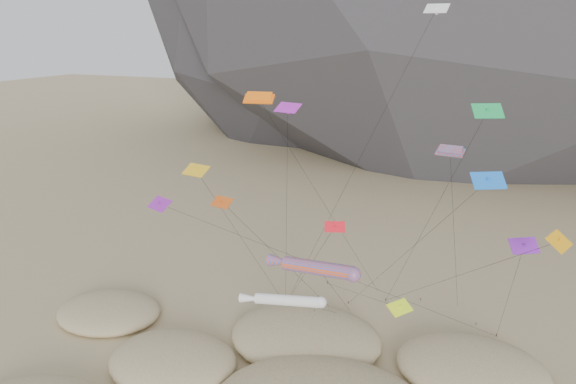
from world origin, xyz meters
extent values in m
ellipsoid|color=#CCB789|center=(-11.18, 6.11, 0.66)|extent=(11.54, 9.81, 2.93)
ellipsoid|color=#CCB789|center=(-1.89, 14.26, 0.66)|extent=(14.45, 12.29, 2.95)
ellipsoid|color=#CCB789|center=(13.03, 15.06, 0.64)|extent=(12.88, 10.95, 2.85)
ellipsoid|color=#CCB789|center=(-22.44, 11.35, 0.51)|extent=(10.96, 9.32, 2.29)
ellipsoid|color=black|center=(-11.09, 5.50, 0.80)|extent=(2.79, 2.39, 0.84)
ellipsoid|color=black|center=(-10.39, 8.26, 0.70)|extent=(2.24, 1.92, 0.67)
ellipsoid|color=black|center=(-1.12, 16.24, 1.00)|extent=(3.11, 2.66, 0.93)
ellipsoid|color=black|center=(-0.47, 13.22, 0.90)|extent=(2.36, 2.02, 0.71)
ellipsoid|color=black|center=(13.02, 13.80, 0.70)|extent=(2.16, 1.85, 0.65)
ellipsoid|color=black|center=(-23.05, 10.74, 0.50)|extent=(2.17, 1.86, 0.65)
ellipsoid|color=black|center=(-20.34, 8.86, 0.40)|extent=(1.77, 1.52, 0.53)
cylinder|color=#3F2D1E|center=(-1.06, 20.96, 0.15)|extent=(0.08, 0.08, 0.30)
cylinder|color=#3F2D1E|center=(-0.42, 23.41, 0.15)|extent=(0.08, 0.08, 0.30)
cylinder|color=#3F2D1E|center=(3.15, 25.64, 0.15)|extent=(0.08, 0.08, 0.30)
cylinder|color=#3F2D1E|center=(6.67, 27.17, 0.15)|extent=(0.08, 0.08, 0.30)
cylinder|color=#3F2D1E|center=(12.70, 24.01, 0.15)|extent=(0.08, 0.08, 0.30)
cylinder|color=#3F2D1E|center=(-4.10, 27.23, 0.15)|extent=(0.08, 0.08, 0.30)
cylinder|color=#3F2D1E|center=(14.70, 22.48, 0.15)|extent=(0.08, 0.08, 0.30)
cylinder|color=#3F2D1E|center=(-6.62, 20.69, 0.15)|extent=(0.08, 0.08, 0.30)
cylinder|color=#F9551A|center=(1.18, 8.73, 10.55)|extent=(6.40, 2.38, 1.78)
sphere|color=#F9551A|center=(4.22, 8.11, 10.79)|extent=(1.20, 1.20, 1.20)
cone|color=#F9551A|center=(-2.17, 9.42, 10.24)|extent=(2.73, 1.52, 1.28)
cylinder|color=black|center=(0.66, 15.40, 5.27)|extent=(1.07, 13.35, 10.57)
cylinder|color=silver|center=(-0.39, 6.37, 8.57)|extent=(5.30, 1.42, 1.19)
sphere|color=silver|center=(2.19, 6.67, 8.78)|extent=(0.87, 0.87, 0.87)
cone|color=silver|center=(-3.22, 6.04, 8.31)|extent=(2.20, 0.98, 0.89)
cylinder|color=black|center=(-0.16, 13.65, 4.29)|extent=(0.48, 14.57, 8.59)
cube|color=orange|center=(-6.83, 15.24, 22.62)|extent=(2.82, 1.51, 0.79)
cube|color=orange|center=(-6.83, 15.24, 22.83)|extent=(2.38, 1.20, 0.77)
cylinder|color=black|center=(-2.53, 21.51, 11.31)|extent=(8.62, 12.56, 22.64)
cube|color=red|center=(9.83, 14.47, 19.41)|extent=(2.24, 1.23, 0.60)
cube|color=red|center=(9.83, 14.47, 19.61)|extent=(1.90, 0.99, 0.59)
cylinder|color=black|center=(10.19, 20.91, 9.71)|extent=(0.75, 12.91, 19.43)
cube|color=red|center=(2.18, 9.70, 13.80)|extent=(1.76, 1.29, 0.66)
cube|color=red|center=(2.18, 9.70, 13.65)|extent=(0.25, 0.27, 0.54)
cylinder|color=black|center=(-2.22, 15.19, 6.92)|extent=(8.83, 11.02, 13.77)
cube|color=blue|center=(13.00, 9.86, 18.62)|extent=(2.56, 2.07, 0.98)
cube|color=blue|center=(13.00, 9.86, 18.47)|extent=(0.40, 0.42, 0.77)
cylinder|color=black|center=(6.29, 16.64, 9.33)|extent=(13.45, 13.58, 18.58)
cube|color=#C24A12|center=(-6.70, 7.86, 15.27)|extent=(1.90, 1.26, 0.68)
cube|color=#C24A12|center=(-6.70, 7.86, 15.12)|extent=(0.25, 0.25, 0.60)
cylinder|color=black|center=(-3.88, 14.41, 7.66)|extent=(5.67, 13.12, 15.23)
cube|color=gold|center=(-9.82, 9.19, 17.28)|extent=(2.40, 1.61, 0.75)
cube|color=gold|center=(-9.82, 9.19, 17.13)|extent=(0.30, 0.24, 0.77)
cylinder|color=black|center=(-8.22, 14.94, 8.66)|extent=(3.23, 11.52, 17.24)
cube|color=#FFA80D|center=(17.57, 6.55, 16.06)|extent=(1.75, 2.37, 0.80)
cube|color=#FFA80D|center=(17.57, 6.55, 15.91)|extent=(0.31, 0.32, 0.73)
cylinder|color=black|center=(10.36, 16.10, 8.06)|extent=(14.45, 19.12, 16.03)
cube|color=#B421C4|center=(-2.30, 10.98, 22.63)|extent=(2.20, 1.51, 0.67)
cube|color=#B421C4|center=(-2.30, 10.98, 22.48)|extent=(0.27, 0.21, 0.70)
cylinder|color=black|center=(-4.46, 15.83, 11.34)|extent=(4.34, 9.74, 22.59)
cube|color=green|center=(12.30, 13.91, 22.79)|extent=(2.47, 1.93, 0.98)
cube|color=green|center=(12.30, 13.91, 22.64)|extent=(0.39, 0.42, 0.74)
cylinder|color=black|center=(7.72, 19.78, 11.42)|extent=(9.18, 11.76, 22.76)
cube|color=purple|center=(-12.24, 7.25, 14.62)|extent=(2.43, 1.86, 0.80)
cube|color=purple|center=(-12.24, 7.25, 14.47)|extent=(0.33, 0.31, 0.74)
cylinder|color=black|center=(1.23, 14.86, 7.33)|extent=(26.96, 15.26, 14.59)
cube|color=white|center=(8.08, 14.13, 29.97)|extent=(1.81, 1.12, 0.68)
cube|color=white|center=(8.08, 14.13, 29.82)|extent=(0.24, 0.25, 0.58)
cylinder|color=black|center=(0.73, 17.41, 15.01)|extent=(14.73, 6.59, 29.93)
cube|color=purple|center=(15.76, 10.53, 14.02)|extent=(2.25, 1.87, 0.89)
cube|color=purple|center=(15.76, 10.53, 13.87)|extent=(0.37, 0.39, 0.68)
cylinder|color=black|center=(15.23, 16.51, 7.03)|extent=(1.09, 11.97, 13.98)
cube|color=#DCFE1A|center=(7.83, 8.25, 8.71)|extent=(1.89, 2.15, 0.66)
cube|color=#DCFE1A|center=(7.83, 8.25, 8.56)|extent=(0.27, 0.29, 0.66)
cylinder|color=black|center=(1.87, 17.74, 4.38)|extent=(11.95, 18.99, 8.68)
camera|label=1|loc=(14.53, -29.47, 28.70)|focal=35.00mm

